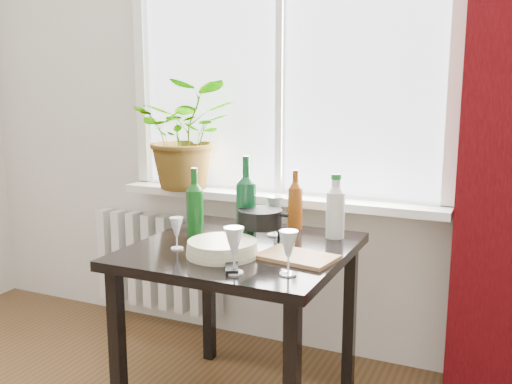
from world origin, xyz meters
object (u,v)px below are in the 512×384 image
at_px(wine_bottle_right, 246,197).
at_px(plate_stack, 222,248).
at_px(table, 242,267).
at_px(fondue_pot, 260,226).
at_px(radiator, 158,261).
at_px(wine_bottle_left, 195,203).
at_px(cutting_board, 297,257).
at_px(wineglass_far_right, 288,252).
at_px(potted_plant, 187,135).
at_px(wineglass_back_left, 246,207).
at_px(wineglass_back_center, 275,216).
at_px(wineglass_front_left, 177,233).
at_px(cleaning_bottle, 335,206).
at_px(wineglass_front_right, 234,250).
at_px(tv_remote, 232,266).

distance_m(wine_bottle_right, plate_stack, 0.30).
xyz_separation_m(table, fondue_pot, (0.05, 0.07, 0.16)).
relative_size(radiator, table, 0.94).
relative_size(table, wine_bottle_left, 2.75).
height_order(fondue_pot, cutting_board, fondue_pot).
bearing_deg(fondue_pot, table, -132.28).
height_order(wine_bottle_left, fondue_pot, wine_bottle_left).
distance_m(radiator, table, 1.09).
bearing_deg(wineglass_far_right, wine_bottle_left, 152.35).
height_order(potted_plant, wineglass_back_left, potted_plant).
bearing_deg(cutting_board, table, 164.54).
relative_size(wine_bottle_left, fondue_pot, 1.46).
relative_size(table, wineglass_back_center, 4.73).
relative_size(radiator, wineglass_far_right, 4.93).
bearing_deg(table, wine_bottle_right, 105.44).
distance_m(potted_plant, fondue_pot, 0.86).
distance_m(wine_bottle_left, cutting_board, 0.53).
height_order(table, wineglass_back_left, wineglass_back_left).
bearing_deg(plate_stack, fondue_pot, 75.51).
xyz_separation_m(table, potted_plant, (-0.59, 0.55, 0.48)).
bearing_deg(wineglass_front_left, cleaning_bottle, 39.40).
height_order(potted_plant, cleaning_bottle, potted_plant).
height_order(potted_plant, cutting_board, potted_plant).
height_order(radiator, plate_stack, plate_stack).
xyz_separation_m(wineglass_front_left, fondue_pot, (0.27, 0.22, 0.01)).
xyz_separation_m(radiator, wineglass_far_right, (1.16, -0.89, 0.44)).
relative_size(table, wineglass_front_right, 5.01).
bearing_deg(wineglass_back_left, wineglass_front_left, -101.75).
distance_m(wine_bottle_left, wineglass_front_left, 0.19).
relative_size(wineglass_front_right, fondue_pot, 0.80).
bearing_deg(potted_plant, wineglass_back_left, -28.97).
distance_m(wineglass_front_right, wineglass_far_right, 0.19).
bearing_deg(wineglass_far_right, plate_stack, 161.73).
distance_m(radiator, wineglass_back_left, 0.92).
bearing_deg(wineglass_front_right, wineglass_back_left, 112.14).
bearing_deg(fondue_pot, wine_bottle_left, -176.43).
xyz_separation_m(table, cutting_board, (0.27, -0.07, 0.10)).
bearing_deg(potted_plant, radiator, 163.58).
bearing_deg(table, wineglass_far_right, -40.35).
distance_m(table, wineglass_far_right, 0.44).
xyz_separation_m(wineglass_front_right, fondue_pot, (-0.08, 0.39, -0.01)).
bearing_deg(cleaning_bottle, plate_stack, -125.85).
bearing_deg(fondue_pot, wineglass_far_right, -58.11).
bearing_deg(wineglass_front_left, wine_bottle_left, 95.42).
bearing_deg(cutting_board, wineglass_far_right, -78.99).
bearing_deg(cleaning_bottle, wineglass_front_left, -140.60).
xyz_separation_m(radiator, cutting_board, (1.12, -0.70, 0.37)).
xyz_separation_m(radiator, wineglass_back_center, (0.91, -0.42, 0.45)).
height_order(wineglass_front_left, tv_remote, wineglass_front_left).
distance_m(wine_bottle_left, wineglass_back_center, 0.35).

